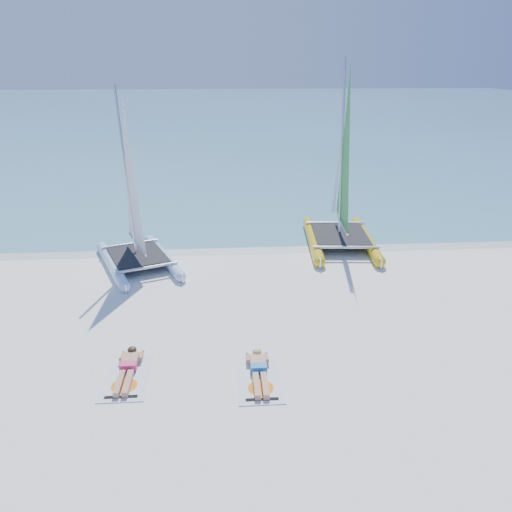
# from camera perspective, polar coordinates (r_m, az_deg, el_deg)

# --- Properties ---
(ground) EXTENTS (140.00, 140.00, 0.00)m
(ground) POSITION_cam_1_polar(r_m,az_deg,el_deg) (14.00, -0.59, -6.91)
(ground) COLOR white
(ground) RESTS_ON ground
(sea) EXTENTS (140.00, 115.00, 0.01)m
(sea) POSITION_cam_1_polar(r_m,az_deg,el_deg) (75.60, -3.54, 16.33)
(sea) COLOR #7AB6CC
(sea) RESTS_ON ground
(wet_sand_strip) EXTENTS (140.00, 1.40, 0.01)m
(wet_sand_strip) POSITION_cam_1_polar(r_m,az_deg,el_deg) (19.02, -1.57, 0.97)
(wet_sand_strip) COLOR beige
(wet_sand_strip) RESTS_ON ground
(catamaran_blue) EXTENTS (3.66, 4.97, 6.13)m
(catamaran_blue) POSITION_cam_1_polar(r_m,az_deg,el_deg) (17.37, -13.83, 4.68)
(catamaran_blue) COLOR #C0DFFC
(catamaran_blue) RESTS_ON ground
(catamaran_yellow) EXTENTS (2.85, 5.62, 7.05)m
(catamaran_yellow) POSITION_cam_1_polar(r_m,az_deg,el_deg) (19.46, 9.69, 7.97)
(catamaran_yellow) COLOR gold
(catamaran_yellow) RESTS_ON ground
(towel_a) EXTENTS (1.00, 1.85, 0.02)m
(towel_a) POSITION_cam_1_polar(r_m,az_deg,el_deg) (11.92, -14.53, -13.19)
(towel_a) COLOR silver
(towel_a) RESTS_ON ground
(sunbather_a) EXTENTS (0.37, 1.73, 0.26)m
(sunbather_a) POSITION_cam_1_polar(r_m,az_deg,el_deg) (12.02, -14.43, -12.24)
(sunbather_a) COLOR tan
(sunbather_a) RESTS_ON towel_a
(towel_b) EXTENTS (1.00, 1.85, 0.02)m
(towel_b) POSITION_cam_1_polar(r_m,az_deg,el_deg) (11.49, 0.40, -13.84)
(towel_b) COLOR silver
(towel_b) RESTS_ON ground
(sunbather_b) EXTENTS (0.37, 1.73, 0.26)m
(sunbather_b) POSITION_cam_1_polar(r_m,az_deg,el_deg) (11.59, 0.33, -12.85)
(sunbather_b) COLOR tan
(sunbather_b) RESTS_ON towel_b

